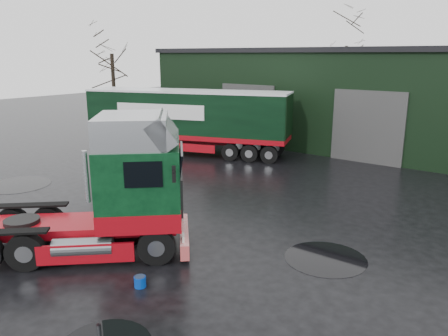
# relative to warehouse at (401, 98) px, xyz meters

# --- Properties ---
(ground) EXTENTS (100.00, 100.00, 0.00)m
(ground) POSITION_rel_warehouse_xyz_m (-2.00, -20.00, -3.16)
(ground) COLOR black
(warehouse) EXTENTS (32.40, 12.40, 6.30)m
(warehouse) POSITION_rel_warehouse_xyz_m (0.00, 0.00, 0.00)
(warehouse) COLOR black
(warehouse) RESTS_ON ground
(hero_tractor) EXTENTS (6.97, 6.78, 4.24)m
(hero_tractor) POSITION_rel_warehouse_xyz_m (-2.95, -22.57, -1.03)
(hero_tractor) COLOR black
(hero_tractor) RESTS_ON ground
(trailer_left) EXTENTS (12.59, 6.58, 3.87)m
(trailer_left) POSITION_rel_warehouse_xyz_m (-9.50, -10.28, -1.22)
(trailer_left) COLOR white
(trailer_left) RESTS_ON ground
(wash_bucket) EXTENTS (0.35, 0.35, 0.29)m
(wash_bucket) POSITION_rel_warehouse_xyz_m (0.14, -22.95, -3.01)
(wash_bucket) COLOR #0732A2
(wash_bucket) RESTS_ON ground
(tree_left) EXTENTS (4.40, 4.40, 8.50)m
(tree_left) POSITION_rel_warehouse_xyz_m (-19.00, -8.00, 1.09)
(tree_left) COLOR black
(tree_left) RESTS_ON ground
(tree_back_a) EXTENTS (4.40, 4.40, 9.50)m
(tree_back_a) POSITION_rel_warehouse_xyz_m (-8.00, 10.00, 1.59)
(tree_back_a) COLOR black
(tree_back_a) RESTS_ON ground
(puddle_0) EXTENTS (3.38, 3.38, 0.01)m
(puddle_0) POSITION_rel_warehouse_xyz_m (-3.55, -20.88, -3.15)
(puddle_0) COLOR black
(puddle_0) RESTS_ON ground
(puddle_1) EXTENTS (2.44, 2.44, 0.01)m
(puddle_1) POSITION_rel_warehouse_xyz_m (3.32, -18.51, -3.15)
(puddle_1) COLOR black
(puddle_1) RESTS_ON ground
(puddle_2) EXTENTS (2.94, 2.94, 0.01)m
(puddle_2) POSITION_rel_warehouse_xyz_m (-11.33, -20.10, -3.15)
(puddle_2) COLOR black
(puddle_2) RESTS_ON ground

